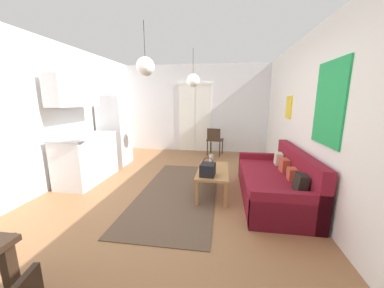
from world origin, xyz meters
name	(u,v)px	position (x,y,z in m)	size (l,w,h in m)	color
ground_plane	(169,200)	(0.00, 0.00, -0.05)	(4.95, 7.38, 0.10)	#8E603D
wall_back	(196,109)	(0.00, 3.44, 1.31)	(4.55, 0.13, 2.64)	silver
wall_right	(321,120)	(2.22, 0.00, 1.32)	(0.12, 6.98, 2.64)	white
wall_left	(39,116)	(-2.22, 0.00, 1.32)	(0.12, 6.98, 2.64)	white
area_rug	(179,191)	(0.13, 0.23, 0.01)	(1.29, 2.91, 0.01)	brown
couch	(277,183)	(1.77, 0.23, 0.26)	(0.92, 1.99, 0.81)	maroon
coffee_table	(213,173)	(0.72, 0.27, 0.37)	(0.51, 1.02, 0.43)	#A87542
bamboo_vase	(211,161)	(0.68, 0.37, 0.55)	(0.07, 0.07, 0.45)	beige
handbag	(208,169)	(0.65, -0.02, 0.53)	(0.25, 0.28, 0.29)	black
refrigerator	(115,130)	(-1.80, 1.71, 0.85)	(0.64, 0.60, 1.70)	white
kitchen_counter	(84,143)	(-1.81, 0.52, 0.76)	(0.63, 1.29, 2.03)	silver
accent_chair	(215,139)	(0.63, 2.87, 0.48)	(0.50, 0.48, 0.80)	#382619
pendant_lamp_near	(145,67)	(-0.23, -0.22, 2.05)	(0.26, 0.26, 0.72)	black
pendant_lamp_far	(193,80)	(0.21, 1.44, 1.99)	(0.28, 0.28, 0.78)	black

